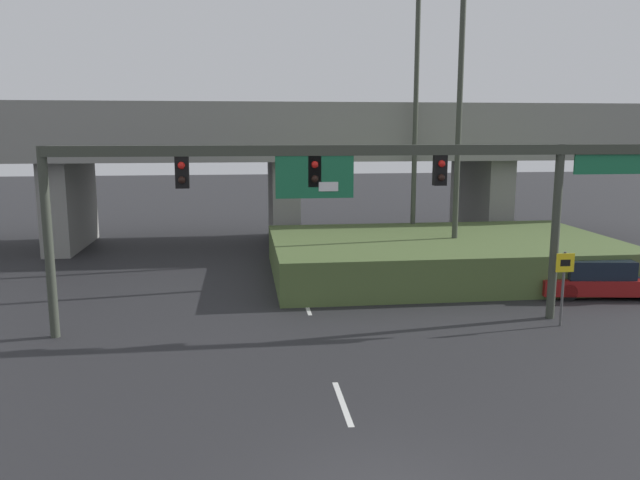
# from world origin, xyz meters

# --- Properties ---
(lane_markings) EXTENTS (0.14, 35.08, 0.01)m
(lane_markings) POSITION_xyz_m (0.00, 12.09, 0.00)
(lane_markings) COLOR silver
(lane_markings) RESTS_ON ground
(signal_gantry) EXTENTS (19.19, 0.44, 5.77)m
(signal_gantry) POSITION_xyz_m (1.16, 9.60, 4.78)
(signal_gantry) COLOR #383D33
(signal_gantry) RESTS_ON ground
(speed_limit_sign) EXTENTS (0.60, 0.11, 2.43)m
(speed_limit_sign) POSITION_xyz_m (7.88, 8.75, 1.59)
(speed_limit_sign) COLOR #4C4C4C
(speed_limit_sign) RESTS_ON ground
(highway_light_pole_near) EXTENTS (0.70, 0.36, 15.47)m
(highway_light_pole_near) POSITION_xyz_m (6.86, 16.21, 8.11)
(highway_light_pole_near) COLOR #383D33
(highway_light_pole_near) RESTS_ON ground
(highway_light_pole_far) EXTENTS (0.70, 0.36, 17.77)m
(highway_light_pole_far) POSITION_xyz_m (6.18, 20.47, 9.27)
(highway_light_pole_far) COLOR #383D33
(highway_light_pole_far) RESTS_ON ground
(overpass_bridge) EXTENTS (40.10, 7.86, 7.56)m
(overpass_bridge) POSITION_xyz_m (0.00, 24.86, 5.16)
(overpass_bridge) COLOR gray
(overpass_bridge) RESTS_ON ground
(grass_embankment) EXTENTS (14.59, 8.94, 1.62)m
(grass_embankment) POSITION_xyz_m (6.32, 16.31, 0.81)
(grass_embankment) COLOR #4C6033
(grass_embankment) RESTS_ON ground
(parked_sedan_near_right) EXTENTS (4.93, 2.49, 1.44)m
(parked_sedan_near_right) POSITION_xyz_m (11.14, 12.18, 0.67)
(parked_sedan_near_right) COLOR maroon
(parked_sedan_near_right) RESTS_ON ground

